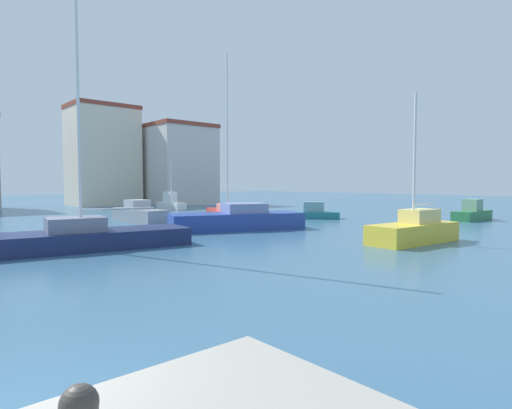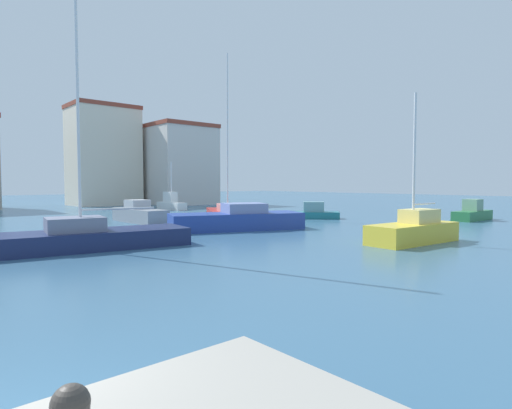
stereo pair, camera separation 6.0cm
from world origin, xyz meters
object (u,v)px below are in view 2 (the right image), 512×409
object	(u,v)px
motorboat_blue_distant_north	(237,220)
motorboat_green_behind_lamppost	(472,213)
sailboat_navy_mid_harbor	(80,237)
motorboat_teal_distant_east	(312,213)
sailboat_yellow_inner_mooring	(414,230)
motorboat_grey_center_channel	(139,214)
sailboat_red_near_pier	(228,212)
sailboat_white_far_right	(171,203)

from	to	relation	value
motorboat_blue_distant_north	motorboat_green_behind_lamppost	distance (m)	18.45
sailboat_navy_mid_harbor	motorboat_teal_distant_east	bearing A→B (deg)	10.85
sailboat_yellow_inner_mooring	motorboat_green_behind_lamppost	bearing A→B (deg)	11.84
motorboat_grey_center_channel	motorboat_green_behind_lamppost	world-z (taller)	motorboat_grey_center_channel
motorboat_blue_distant_north	sailboat_yellow_inner_mooring	distance (m)	10.20
motorboat_green_behind_lamppost	sailboat_yellow_inner_mooring	bearing A→B (deg)	-168.16
sailboat_navy_mid_harbor	motorboat_teal_distant_east	distance (m)	19.25
sailboat_red_near_pier	sailboat_yellow_inner_mooring	distance (m)	17.34
sailboat_navy_mid_harbor	motorboat_teal_distant_east	xyz separation A→B (m)	(18.90, 3.62, -0.09)
sailboat_white_far_right	motorboat_teal_distant_east	size ratio (longest dim) A/B	1.20
motorboat_grey_center_channel	motorboat_teal_distant_east	xyz separation A→B (m)	(11.53, -6.14, -0.15)
sailboat_red_near_pier	motorboat_teal_distant_east	xyz separation A→B (m)	(4.25, -5.28, -0.01)
motorboat_grey_center_channel	sailboat_white_far_right	xyz separation A→B (m)	(8.54, 10.45, 0.09)
sailboat_navy_mid_harbor	sailboat_yellow_inner_mooring	size ratio (longest dim) A/B	1.88
sailboat_yellow_inner_mooring	motorboat_teal_distant_east	bearing A→B (deg)	61.71
motorboat_blue_distant_north	motorboat_grey_center_channel	world-z (taller)	motorboat_grey_center_channel
sailboat_red_near_pier	sailboat_yellow_inner_mooring	xyz separation A→B (m)	(-2.17, -17.20, 0.15)
sailboat_yellow_inner_mooring	motorboat_grey_center_channel	bearing A→B (deg)	105.81
motorboat_green_behind_lamppost	motorboat_teal_distant_east	bearing A→B (deg)	131.86
motorboat_blue_distant_north	sailboat_red_near_pier	distance (m)	8.88
motorboat_grey_center_channel	sailboat_red_near_pier	size ratio (longest dim) A/B	0.43
motorboat_blue_distant_north	motorboat_green_behind_lamppost	world-z (taller)	motorboat_green_behind_lamppost
sailboat_navy_mid_harbor	sailboat_yellow_inner_mooring	bearing A→B (deg)	-33.60
motorboat_blue_distant_north	motorboat_grey_center_channel	bearing A→B (deg)	105.95
motorboat_blue_distant_north	motorboat_grey_center_channel	distance (m)	8.58
sailboat_red_near_pier	sailboat_yellow_inner_mooring	size ratio (longest dim) A/B	1.89
motorboat_green_behind_lamppost	motorboat_blue_distant_north	bearing A→B (deg)	158.37
motorboat_blue_distant_north	motorboat_green_behind_lamppost	xyz separation A→B (m)	(17.15, -6.80, -0.07)
sailboat_white_far_right	motorboat_teal_distant_east	world-z (taller)	sailboat_white_far_right
motorboat_green_behind_lamppost	motorboat_teal_distant_east	xyz separation A→B (m)	(-7.98, 8.90, -0.09)
motorboat_blue_distant_north	motorboat_green_behind_lamppost	size ratio (longest dim) A/B	1.96
motorboat_grey_center_channel	sailboat_red_near_pier	distance (m)	7.34
sailboat_navy_mid_harbor	motorboat_teal_distant_east	size ratio (longest dim) A/B	3.16
sailboat_red_near_pier	motorboat_green_behind_lamppost	xyz separation A→B (m)	(12.22, -14.18, 0.08)
motorboat_blue_distant_north	motorboat_teal_distant_east	distance (m)	9.42
motorboat_blue_distant_north	sailboat_white_far_right	world-z (taller)	sailboat_white_far_right
motorboat_grey_center_channel	sailboat_red_near_pier	bearing A→B (deg)	-6.77
motorboat_grey_center_channel	sailboat_red_near_pier	world-z (taller)	sailboat_red_near_pier
sailboat_red_near_pier	motorboat_teal_distant_east	bearing A→B (deg)	-51.19
motorboat_green_behind_lamppost	sailboat_yellow_inner_mooring	xyz separation A→B (m)	(-14.39, -3.02, 0.07)
motorboat_grey_center_channel	sailboat_white_far_right	distance (m)	13.50
sailboat_white_far_right	sailboat_navy_mid_harbor	bearing A→B (deg)	-128.20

